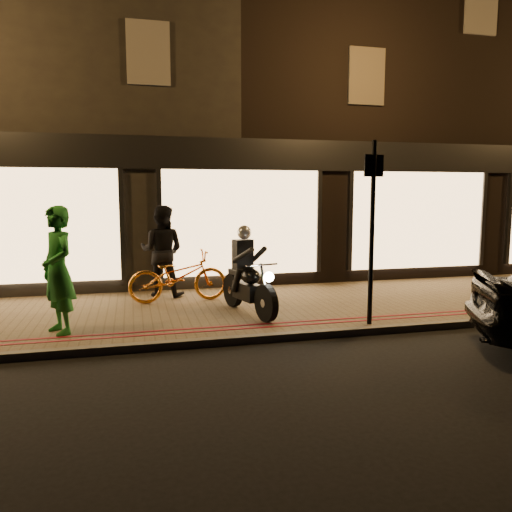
% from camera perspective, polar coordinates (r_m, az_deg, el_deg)
% --- Properties ---
extents(ground, '(90.00, 90.00, 0.00)m').
position_cam_1_polar(ground, '(7.90, 4.74, -9.62)').
color(ground, black).
rests_on(ground, ground).
extents(sidewalk, '(50.00, 4.00, 0.12)m').
position_cam_1_polar(sidewalk, '(9.74, 0.93, -6.00)').
color(sidewalk, brown).
rests_on(sidewalk, ground).
extents(kerb_stone, '(50.00, 0.14, 0.12)m').
position_cam_1_polar(kerb_stone, '(7.93, 4.62, -9.10)').
color(kerb_stone, '#59544C').
rests_on(kerb_stone, ground).
extents(red_kerb_lines, '(50.00, 0.26, 0.01)m').
position_cam_1_polar(red_kerb_lines, '(8.37, 3.52, -7.77)').
color(red_kerb_lines, maroon).
rests_on(red_kerb_lines, sidewalk).
extents(building_row, '(48.00, 10.11, 8.50)m').
position_cam_1_polar(building_row, '(16.45, -5.55, 14.03)').
color(building_row, black).
rests_on(building_row, ground).
extents(motorcycle, '(0.72, 1.91, 1.59)m').
position_cam_1_polar(motorcycle, '(9.00, -0.99, -2.71)').
color(motorcycle, black).
rests_on(motorcycle, sidewalk).
extents(sign_post, '(0.35, 0.09, 3.00)m').
position_cam_1_polar(sign_post, '(8.34, 13.13, 3.67)').
color(sign_post, black).
rests_on(sign_post, sidewalk).
extents(bicycle_gold, '(2.00, 0.81, 1.03)m').
position_cam_1_polar(bicycle_gold, '(10.08, -8.87, -2.30)').
color(bicycle_gold, orange).
rests_on(bicycle_gold, sidewalk).
extents(person_green, '(0.77, 0.86, 1.98)m').
position_cam_1_polar(person_green, '(8.24, -21.70, -1.51)').
color(person_green, '#1F7427').
rests_on(person_green, sidewalk).
extents(person_dark, '(1.12, 1.00, 1.91)m').
position_cam_1_polar(person_dark, '(10.63, -10.70, 0.56)').
color(person_dark, black).
rests_on(person_dark, sidewalk).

